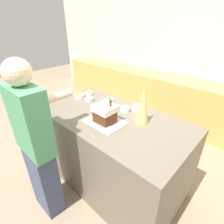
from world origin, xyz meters
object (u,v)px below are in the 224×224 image
Objects in this scene: candy_bowl_beside_tree at (79,96)px; person at (36,146)px; candy_bowl_center_rear at (110,100)px; gingerbread_house at (105,113)px; baking_tray at (105,122)px; candy_bowl_front_corner at (110,106)px; decorative_tree at (143,104)px; candy_bowl_near_tray_left at (89,93)px; candy_bowl_far_right at (89,99)px; candy_bowl_near_tray_right at (138,108)px; candy_bowl_far_left at (125,109)px.

person is (0.41, -0.82, -0.13)m from candy_bowl_beside_tree.
person is (0.03, -1.02, -0.12)m from candy_bowl_center_rear.
candy_bowl_beside_tree is (-0.69, 0.21, -0.07)m from gingerbread_house.
person is (-0.28, -0.61, -0.10)m from baking_tray.
candy_bowl_front_corner is at bearing 124.64° from baking_tray.
candy_bowl_front_corner is 1.30× the size of candy_bowl_center_rear.
decorative_tree is 3.19× the size of candy_bowl_front_corner.
candy_bowl_near_tray_left is (-0.47, 0.08, 0.00)m from candy_bowl_front_corner.
candy_bowl_beside_tree is at bearing -172.49° from candy_bowl_far_right.
gingerbread_house is 0.46m from candy_bowl_near_tray_right.
baking_tray is 2.89× the size of candy_bowl_near_tray_right.
candy_bowl_front_corner is 0.48m from candy_bowl_near_tray_left.
candy_bowl_near_tray_right is 0.33m from candy_bowl_front_corner.
candy_bowl_beside_tree reaches higher than candy_bowl_front_corner.
candy_bowl_near_tray_right is at bearing 19.32° from candy_bowl_far_right.
decorative_tree is at bearing 2.57° from candy_bowl_beside_tree.
candy_bowl_near_tray_left is (-0.35, -0.05, 0.00)m from candy_bowl_center_rear.
candy_bowl_front_corner is (0.50, 0.07, -0.01)m from candy_bowl_beside_tree.
decorative_tree is 0.31m from candy_bowl_near_tray_right.
gingerbread_house is 0.73m from candy_bowl_beside_tree.
candy_bowl_center_rear is (-0.31, 0.08, -0.01)m from candy_bowl_far_left.
candy_bowl_beside_tree is at bearing -171.86° from candy_bowl_front_corner.
baking_tray is 0.46m from candy_bowl_near_tray_right.
gingerbread_house is (0.00, 0.00, 0.10)m from baking_tray.
decorative_tree is 3.67× the size of candy_bowl_far_left.
gingerbread_house reaches higher than candy_bowl_far_right.
candy_bowl_front_corner is 1.14× the size of candy_bowl_far_right.
baking_tray is 0.68m from person.
candy_bowl_center_rear is (-0.12, 0.13, -0.00)m from candy_bowl_front_corner.
candy_bowl_far_left is (-0.09, -0.12, -0.00)m from candy_bowl_near_tray_right.
baking_tray is 0.10m from gingerbread_house.
candy_bowl_far_left is at bearing 90.49° from gingerbread_house.
candy_bowl_near_tray_right reaches higher than candy_bowl_far_right.
candy_bowl_near_tray_right is 0.64m from candy_bowl_far_right.
candy_bowl_near_tray_left reaches higher than candy_bowl_far_right.
decorative_tree is 2.94× the size of candy_bowl_beside_tree.
decorative_tree is at bearing -15.05° from candy_bowl_far_left.
candy_bowl_far_right is 1.06× the size of candy_bowl_near_tray_left.
candy_bowl_near_tray_right reaches higher than baking_tray.
baking_tray is 0.33m from candy_bowl_far_left.
gingerbread_house is at bearing -89.51° from candy_bowl_far_left.
baking_tray is 0.42m from decorative_tree.
candy_bowl_beside_tree is 1.24× the size of candy_bowl_far_right.
candy_bowl_near_tray_left is (0.03, 0.15, -0.01)m from candy_bowl_beside_tree.
candy_bowl_far_left is at bearing -2.89° from candy_bowl_near_tray_left.
candy_bowl_front_corner is at bearing 8.48° from candy_bowl_far_right.
candy_bowl_beside_tree is 1.41× the size of candy_bowl_center_rear.
candy_bowl_front_corner is 1.21× the size of candy_bowl_near_tray_left.
person is at bearing -106.49° from candy_bowl_far_left.
candy_bowl_far_right is at bearing 155.78° from gingerbread_house.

